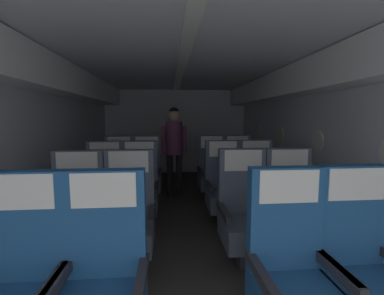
% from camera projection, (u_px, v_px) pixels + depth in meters
% --- Properties ---
extents(ground, '(3.67, 7.06, 0.02)m').
position_uv_depth(ground, '(184.00, 228.00, 3.27)').
color(ground, '#3D3833').
extents(fuselage_shell, '(3.55, 6.71, 2.09)m').
position_uv_depth(fuselage_shell, '(182.00, 105.00, 3.34)').
color(fuselage_shell, silver).
rests_on(fuselage_shell, ground).
extents(seat_a_left_window, '(0.48, 0.51, 1.06)m').
position_uv_depth(seat_a_left_window, '(17.00, 289.00, 1.40)').
color(seat_a_left_window, '#38383D').
rests_on(seat_a_left_window, ground).
extents(seat_a_left_aisle, '(0.48, 0.51, 1.06)m').
position_uv_depth(seat_a_left_aisle, '(103.00, 285.00, 1.44)').
color(seat_a_left_aisle, '#38383D').
rests_on(seat_a_left_aisle, ground).
extents(seat_a_right_aisle, '(0.48, 0.51, 1.06)m').
position_uv_depth(seat_a_right_aisle, '(362.00, 271.00, 1.57)').
color(seat_a_right_aisle, '#38383D').
rests_on(seat_a_right_aisle, ground).
extents(seat_a_right_window, '(0.48, 0.51, 1.06)m').
position_uv_depth(seat_a_right_window, '(293.00, 276.00, 1.52)').
color(seat_a_right_window, '#38383D').
rests_on(seat_a_right_window, ground).
extents(seat_b_left_window, '(0.48, 0.51, 1.06)m').
position_uv_depth(seat_b_left_window, '(76.00, 221.00, 2.33)').
color(seat_b_left_window, '#38383D').
rests_on(seat_b_left_window, ground).
extents(seat_b_left_aisle, '(0.48, 0.51, 1.06)m').
position_uv_depth(seat_b_left_aisle, '(129.00, 219.00, 2.38)').
color(seat_b_left_aisle, '#38383D').
rests_on(seat_b_left_aisle, ground).
extents(seat_b_right_aisle, '(0.48, 0.51, 1.06)m').
position_uv_depth(seat_b_right_aisle, '(292.00, 214.00, 2.50)').
color(seat_b_right_aisle, '#38383D').
rests_on(seat_b_right_aisle, ground).
extents(seat_b_right_window, '(0.48, 0.51, 1.06)m').
position_uv_depth(seat_b_right_window, '(245.00, 215.00, 2.47)').
color(seat_b_right_window, '#38383D').
rests_on(seat_b_right_window, ground).
extents(seat_c_left_window, '(0.48, 0.51, 1.06)m').
position_uv_depth(seat_c_left_window, '(104.00, 191.00, 3.26)').
color(seat_c_left_window, '#38383D').
rests_on(seat_c_left_window, ground).
extents(seat_c_left_aisle, '(0.48, 0.51, 1.06)m').
position_uv_depth(seat_c_left_aisle, '(140.00, 191.00, 3.31)').
color(seat_c_left_aisle, '#38383D').
rests_on(seat_c_left_aisle, ground).
extents(seat_c_right_aisle, '(0.48, 0.51, 1.06)m').
position_uv_depth(seat_c_right_aisle, '(257.00, 187.00, 3.45)').
color(seat_c_right_aisle, '#38383D').
rests_on(seat_c_right_aisle, ground).
extents(seat_c_right_window, '(0.48, 0.51, 1.06)m').
position_uv_depth(seat_c_right_window, '(224.00, 189.00, 3.39)').
color(seat_c_right_window, '#38383D').
rests_on(seat_c_right_window, ground).
extents(seat_d_left_window, '(0.48, 0.51, 1.06)m').
position_uv_depth(seat_d_left_window, '(119.00, 175.00, 4.21)').
color(seat_d_left_window, '#38383D').
rests_on(seat_d_left_window, ground).
extents(seat_d_left_aisle, '(0.48, 0.51, 1.06)m').
position_uv_depth(seat_d_left_aisle, '(147.00, 174.00, 4.24)').
color(seat_d_left_aisle, '#38383D').
rests_on(seat_d_left_aisle, ground).
extents(seat_d_right_aisle, '(0.48, 0.51, 1.06)m').
position_uv_depth(seat_d_right_aisle, '(239.00, 173.00, 4.38)').
color(seat_d_right_aisle, '#38383D').
rests_on(seat_d_right_aisle, ground).
extents(seat_d_right_window, '(0.48, 0.51, 1.06)m').
position_uv_depth(seat_d_right_window, '(212.00, 173.00, 4.35)').
color(seat_d_right_window, '#38383D').
rests_on(seat_d_right_window, ground).
extents(flight_attendant, '(0.43, 0.28, 1.54)m').
position_uv_depth(flight_attendant, '(174.00, 142.00, 4.52)').
color(flight_attendant, black).
rests_on(flight_attendant, ground).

